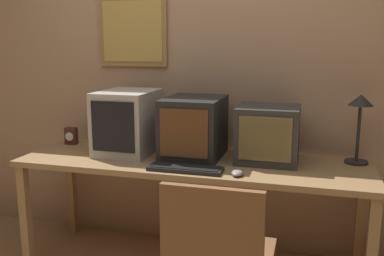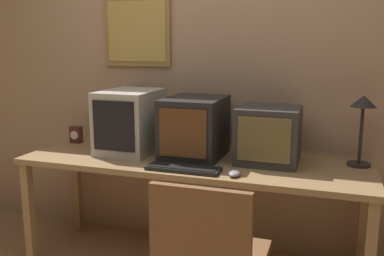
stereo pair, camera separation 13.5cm
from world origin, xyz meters
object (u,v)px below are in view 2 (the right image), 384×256
at_px(monitor_center, 195,127).
at_px(desk_lamp, 363,114).
at_px(monitor_right, 268,135).
at_px(keyboard_main, 183,168).
at_px(monitor_left, 130,121).
at_px(desk_clock, 76,135).
at_px(mouse_near_keyboard, 235,173).

xyz_separation_m(monitor_center, desk_lamp, (1.01, 0.12, 0.12)).
relative_size(monitor_center, monitor_right, 1.24).
relative_size(monitor_right, desk_lamp, 0.88).
bearing_deg(keyboard_main, desk_lamp, 24.01).
xyz_separation_m(monitor_left, desk_lamp, (1.47, 0.12, 0.11)).
distance_m(monitor_left, monitor_right, 0.93).
bearing_deg(monitor_right, keyboard_main, -142.55).
height_order(monitor_center, keyboard_main, monitor_center).
bearing_deg(desk_lamp, monitor_left, -175.21).
bearing_deg(monitor_center, desk_lamp, 6.77).
height_order(monitor_center, desk_clock, monitor_center).
height_order(monitor_right, desk_clock, monitor_right).
height_order(mouse_near_keyboard, desk_lamp, desk_lamp).
distance_m(monitor_center, keyboard_main, 0.36).
height_order(monitor_left, keyboard_main, monitor_left).
bearing_deg(desk_lamp, desk_clock, -179.26).
distance_m(mouse_near_keyboard, desk_clock, 1.37).
bearing_deg(desk_lamp, mouse_near_keyboard, -146.31).
bearing_deg(keyboard_main, mouse_near_keyboard, -1.90).
bearing_deg(desk_clock, monitor_center, -5.62).
relative_size(monitor_center, mouse_near_keyboard, 4.36).
distance_m(monitor_left, keyboard_main, 0.62).
relative_size(monitor_right, desk_clock, 3.01).
xyz_separation_m(keyboard_main, desk_lamp, (0.97, 0.43, 0.31)).
height_order(monitor_right, keyboard_main, monitor_right).
relative_size(desk_clock, desk_lamp, 0.29).
bearing_deg(keyboard_main, desk_clock, 157.64).
xyz_separation_m(monitor_center, keyboard_main, (0.03, -0.31, -0.18)).
distance_m(desk_clock, desk_lamp, 1.98).
xyz_separation_m(monitor_right, keyboard_main, (-0.44, -0.33, -0.16)).
xyz_separation_m(monitor_right, mouse_near_keyboard, (-0.13, -0.35, -0.16)).
xyz_separation_m(keyboard_main, desk_clock, (-0.99, 0.41, 0.05)).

